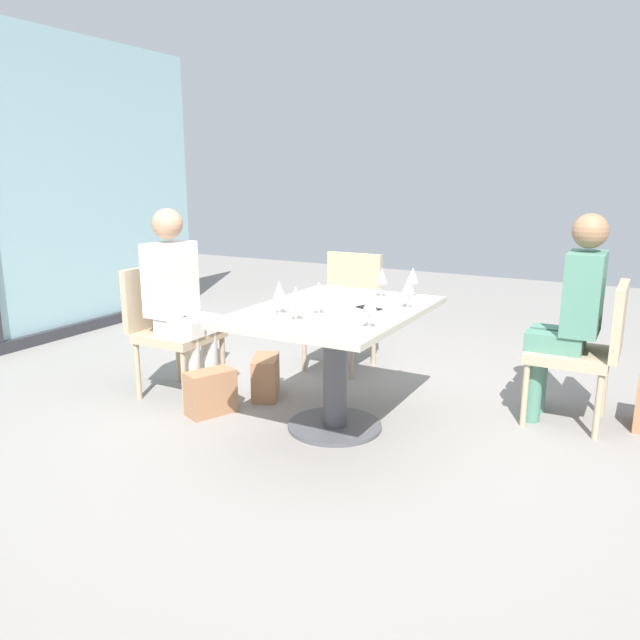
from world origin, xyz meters
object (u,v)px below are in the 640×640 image
dining_table_main (335,339)px  chair_near_window (167,323)px  wine_glass_4 (296,297)px  handbag_2 (266,377)px  wine_glass_2 (319,291)px  cell_phone_on_table (369,308)px  chair_far_right (346,303)px  wine_glass_1 (382,276)px  person_near_window (178,295)px  wine_glass_5 (370,303)px  person_front_right (571,309)px  wine_glass_6 (279,291)px  wine_glass_0 (409,286)px  handbag_0 (211,392)px  chair_front_right (588,345)px  coffee_cup (328,299)px  wine_glass_3 (413,276)px

dining_table_main → chair_near_window: chair_near_window is taller
dining_table_main → wine_glass_4: size_ratio=6.83×
wine_glass_4 → handbag_2: size_ratio=0.62×
wine_glass_2 → wine_glass_4: (-0.19, 0.03, 0.00)m
handbag_2 → cell_phone_on_table: bearing=-127.8°
chair_far_right → wine_glass_1: 1.02m
person_near_window → cell_phone_on_table: bearing=-86.5°
person_near_window → wine_glass_2: 1.19m
wine_glass_5 → person_front_right: bearing=-35.6°
person_near_window → wine_glass_6: bearing=-106.7°
wine_glass_0 → wine_glass_1: size_ratio=1.00×
chair_far_right → handbag_2: size_ratio=2.90×
chair_near_window → chair_far_right: 1.39m
handbag_0 → person_near_window: bearing=88.7°
chair_front_right → coffee_cup: (-0.74, 1.34, 0.28)m
wine_glass_2 → dining_table_main: bearing=0.2°
dining_table_main → person_front_right: person_front_right is taller
wine_glass_4 → dining_table_main: bearing=-4.6°
wine_glass_6 → cell_phone_on_table: size_ratio=1.28×
cell_phone_on_table → chair_near_window: bearing=113.8°
chair_near_window → wine_glass_0: (0.19, -1.64, 0.37)m
wine_glass_3 → wine_glass_5: 0.87m
chair_front_right → handbag_2: chair_front_right is taller
chair_front_right → wine_glass_4: size_ratio=4.70×
wine_glass_0 → wine_glass_2: bearing=136.4°
wine_glass_0 → wine_glass_6: same height
person_front_right → cell_phone_on_table: (-0.69, 0.99, 0.03)m
chair_far_right → wine_glass_3: (-0.63, -0.77, 0.37)m
chair_front_right → wine_glass_2: wine_glass_2 is taller
chair_near_window → wine_glass_2: bearing=-98.8°
chair_near_window → wine_glass_0: wine_glass_0 is taller
person_near_window → wine_glass_0: bearing=-83.1°
chair_front_right → person_front_right: person_front_right is taller
chair_near_window → chair_front_right: (0.77, -2.55, 0.00)m
dining_table_main → person_front_right: (0.77, -1.17, 0.15)m
chair_near_window → cell_phone_on_table: (0.08, -1.45, 0.24)m
wine_glass_0 → cell_phone_on_table: wine_glass_0 is taller
chair_front_right → wine_glass_0: size_ratio=4.70×
chair_far_right → coffee_cup: bearing=-158.5°
person_front_right → wine_glass_2: person_front_right is taller
wine_glass_0 → chair_near_window: bearing=96.4°
wine_glass_4 → wine_glass_6: (0.09, 0.16, 0.00)m
wine_glass_3 → handbag_0: size_ratio=0.62×
wine_glass_4 → wine_glass_5: bearing=-84.0°
wine_glass_0 → cell_phone_on_table: 0.25m
dining_table_main → wine_glass_3: bearing=-27.4°
chair_near_window → wine_glass_4: 1.35m
chair_front_right → wine_glass_0: bearing=122.8°
chair_near_window → wine_glass_2: (-0.20, -1.28, 0.37)m
dining_table_main → person_near_window: person_near_window is taller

